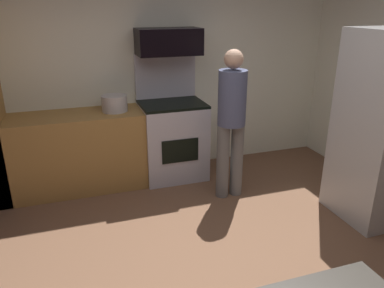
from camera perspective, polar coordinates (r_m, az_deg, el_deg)
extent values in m
cube|color=brown|center=(3.19, 2.56, -19.95)|extent=(5.20, 4.80, 0.02)
cube|color=silver|center=(4.74, -7.49, 11.22)|extent=(5.20, 0.12, 2.60)
cube|color=#A1743B|center=(4.53, -17.30, -1.19)|extent=(2.40, 0.60, 0.90)
cube|color=#BDBAC4|center=(4.65, -2.96, 0.47)|extent=(0.76, 0.64, 0.92)
cube|color=black|center=(4.51, -3.07, 6.14)|extent=(0.76, 0.64, 0.03)
cube|color=#BDBAC4|center=(4.72, -4.10, 10.37)|extent=(0.76, 0.06, 0.55)
cube|color=black|center=(4.36, -1.80, -1.06)|extent=(0.44, 0.01, 0.28)
cube|color=black|center=(4.48, -3.61, 15.32)|extent=(0.74, 0.38, 0.30)
cylinder|color=slate|center=(4.16, 4.71, -2.70)|extent=(0.14, 0.14, 0.84)
cylinder|color=slate|center=(4.22, 6.84, -2.40)|extent=(0.14, 0.14, 0.84)
cylinder|color=#4E5574|center=(3.96, 6.15, 6.98)|extent=(0.30, 0.30, 0.59)
sphere|color=tan|center=(3.89, 6.38, 12.75)|extent=(0.20, 0.20, 0.20)
cylinder|color=beige|center=(4.39, -11.75, 6.11)|extent=(0.29, 0.29, 0.18)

